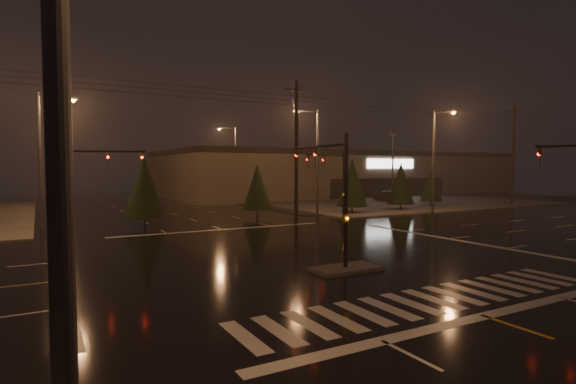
% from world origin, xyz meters
% --- Properties ---
extents(ground, '(140.00, 140.00, 0.00)m').
position_xyz_m(ground, '(0.00, 0.00, 0.00)').
color(ground, black).
rests_on(ground, ground).
extents(sidewalk_ne, '(36.00, 36.00, 0.12)m').
position_xyz_m(sidewalk_ne, '(30.00, 30.00, 0.06)').
color(sidewalk_ne, '#4D4A44').
rests_on(sidewalk_ne, ground).
extents(median_island, '(3.00, 1.60, 0.15)m').
position_xyz_m(median_island, '(0.00, -4.00, 0.07)').
color(median_island, '#4D4A44').
rests_on(median_island, ground).
extents(crosswalk, '(15.00, 2.60, 0.01)m').
position_xyz_m(crosswalk, '(0.00, -9.00, 0.01)').
color(crosswalk, beige).
rests_on(crosswalk, ground).
extents(stop_bar_near, '(16.00, 0.50, 0.01)m').
position_xyz_m(stop_bar_near, '(0.00, -11.00, 0.01)').
color(stop_bar_near, beige).
rests_on(stop_bar_near, ground).
extents(stop_bar_far, '(16.00, 0.50, 0.01)m').
position_xyz_m(stop_bar_far, '(0.00, 11.00, 0.01)').
color(stop_bar_far, beige).
rests_on(stop_bar_far, ground).
extents(parking_lot, '(50.00, 24.00, 0.08)m').
position_xyz_m(parking_lot, '(35.00, 28.00, 0.04)').
color(parking_lot, black).
rests_on(parking_lot, ground).
extents(retail_building, '(60.20, 28.30, 7.20)m').
position_xyz_m(retail_building, '(35.00, 45.99, 3.84)').
color(retail_building, brown).
rests_on(retail_building, ground).
extents(signal_mast_median, '(0.25, 4.59, 6.00)m').
position_xyz_m(signal_mast_median, '(0.00, -3.07, 3.75)').
color(signal_mast_median, black).
rests_on(signal_mast_median, ground).
extents(signal_mast_ne, '(4.84, 1.86, 6.00)m').
position_xyz_m(signal_mast_ne, '(9.50, 10.14, 3.79)').
color(signal_mast_ne, black).
rests_on(signal_mast_ne, ground).
extents(signal_mast_nw, '(4.84, 1.86, 6.00)m').
position_xyz_m(signal_mast_nw, '(-9.50, 10.14, 3.79)').
color(signal_mast_nw, black).
rests_on(signal_mast_nw, ground).
extents(streetlight_0, '(2.77, 0.32, 10.00)m').
position_xyz_m(streetlight_0, '(-11.18, -15.00, 5.80)').
color(streetlight_0, '#38383A').
rests_on(streetlight_0, ground).
extents(streetlight_1, '(2.77, 0.32, 10.00)m').
position_xyz_m(streetlight_1, '(-11.18, 18.00, 5.80)').
color(streetlight_1, '#38383A').
rests_on(streetlight_1, ground).
extents(streetlight_2, '(2.77, 0.32, 10.00)m').
position_xyz_m(streetlight_2, '(-11.18, 34.00, 5.80)').
color(streetlight_2, '#38383A').
rests_on(streetlight_2, ground).
extents(streetlight_3, '(2.77, 0.32, 10.00)m').
position_xyz_m(streetlight_3, '(11.18, 16.00, 5.80)').
color(streetlight_3, '#38383A').
rests_on(streetlight_3, ground).
extents(streetlight_4, '(2.77, 0.32, 10.00)m').
position_xyz_m(streetlight_4, '(11.18, 36.00, 5.80)').
color(streetlight_4, '#38383A').
rests_on(streetlight_4, ground).
extents(streetlight_6, '(0.32, 2.77, 10.00)m').
position_xyz_m(streetlight_6, '(22.00, 11.18, 5.80)').
color(streetlight_6, '#38383A').
rests_on(streetlight_6, ground).
extents(utility_pole_1, '(2.20, 0.32, 12.00)m').
position_xyz_m(utility_pole_1, '(8.00, 14.00, 6.13)').
color(utility_pole_1, black).
rests_on(utility_pole_1, ground).
extents(utility_pole_2, '(2.20, 0.32, 12.00)m').
position_xyz_m(utility_pole_2, '(38.00, 14.00, 6.13)').
color(utility_pole_2, black).
rests_on(utility_pole_2, ground).
extents(conifer_0, '(3.03, 3.03, 5.44)m').
position_xyz_m(conifer_0, '(15.58, 15.97, 3.07)').
color(conifer_0, black).
rests_on(conifer_0, ground).
extents(conifer_1, '(2.81, 2.81, 5.09)m').
position_xyz_m(conifer_1, '(21.82, 15.75, 2.89)').
color(conifer_1, black).
rests_on(conifer_1, ground).
extents(conifer_2, '(2.47, 2.47, 4.56)m').
position_xyz_m(conifer_2, '(27.89, 17.21, 2.63)').
color(conifer_2, black).
rests_on(conifer_2, ground).
extents(conifer_3, '(3.06, 3.06, 5.48)m').
position_xyz_m(conifer_3, '(-4.54, 15.67, 3.09)').
color(conifer_3, black).
rests_on(conifer_3, ground).
extents(conifer_4, '(2.69, 2.69, 4.90)m').
position_xyz_m(conifer_4, '(5.82, 17.31, 2.80)').
color(conifer_4, black).
rests_on(conifer_4, ground).
extents(car_parked, '(3.72, 5.12, 1.62)m').
position_xyz_m(car_parked, '(29.29, 25.30, 0.81)').
color(car_parked, black).
rests_on(car_parked, ground).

